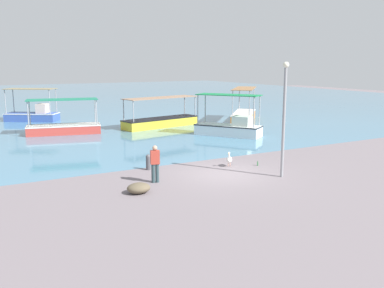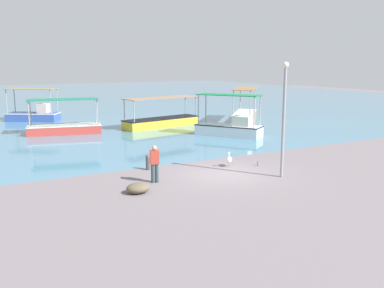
{
  "view_description": "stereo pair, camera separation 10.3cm",
  "coord_description": "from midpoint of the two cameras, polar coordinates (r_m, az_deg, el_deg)",
  "views": [
    {
      "loc": [
        -11.07,
        -16.72,
        5.3
      ],
      "look_at": [
        -0.1,
        3.05,
        0.98
      ],
      "focal_mm": 40.0,
      "sensor_mm": 36.0,
      "label": 1
    },
    {
      "loc": [
        -10.98,
        -16.77,
        5.3
      ],
      "look_at": [
        -0.1,
        3.05,
        0.98
      ],
      "focal_mm": 40.0,
      "sensor_mm": 36.0,
      "label": 2
    }
  ],
  "objects": [
    {
      "name": "net_pile",
      "position": [
        17.82,
        -7.03,
        -5.84
      ],
      "size": [
        0.98,
        0.84,
        0.43
      ],
      "primitive_type": "ellipsoid",
      "color": "brown",
      "rests_on": "ground"
    },
    {
      "name": "fishing_boat_outer",
      "position": [
        31.42,
        5.21,
        2.28
      ],
      "size": [
        4.07,
        4.91,
        3.01
      ],
      "color": "white",
      "rests_on": "harbor_water"
    },
    {
      "name": "harbor_water",
      "position": [
        65.89,
        -19.13,
        5.63
      ],
      "size": [
        110.0,
        90.0,
        0.0
      ],
      "primitive_type": "cube",
      "color": "teal",
      "rests_on": "ground"
    },
    {
      "name": "ground",
      "position": [
        20.74,
        4.46,
        -4.01
      ],
      "size": [
        120.0,
        120.0,
        0.0
      ],
      "primitive_type": "plane",
      "color": "slate"
    },
    {
      "name": "lamp_post",
      "position": [
        20.07,
        12.29,
        4.05
      ],
      "size": [
        0.28,
        0.28,
        5.33
      ],
      "color": "gray",
      "rests_on": "ground"
    },
    {
      "name": "fishing_boat_far_right",
      "position": [
        41.94,
        -20.23,
        3.77
      ],
      "size": [
        4.86,
        4.04,
        2.96
      ],
      "color": "#3A59AC",
      "rests_on": "harbor_water"
    },
    {
      "name": "fishing_boat_near_right",
      "position": [
        33.64,
        -16.55,
        2.22
      ],
      "size": [
        5.62,
        2.94,
        2.61
      ],
      "color": "#BD3D35",
      "rests_on": "harbor_water"
    },
    {
      "name": "fishing_boat_near_left",
      "position": [
        35.76,
        -3.98,
        3.15
      ],
      "size": [
        7.03,
        3.04,
        2.46
      ],
      "color": "gold",
      "rests_on": "harbor_water"
    },
    {
      "name": "fisherman_standing",
      "position": [
        19.11,
        -4.85,
        -2.5
      ],
      "size": [
        0.44,
        0.32,
        1.69
      ],
      "color": "#2E4348",
      "rests_on": "ground"
    },
    {
      "name": "glass_bottle",
      "position": [
        22.55,
        8.87,
        -2.62
      ],
      "size": [
        0.07,
        0.07,
        0.27
      ],
      "color": "#3F7F4C",
      "rests_on": "ground"
    },
    {
      "name": "fishing_boat_far_left",
      "position": [
        39.45,
        7.1,
        3.89
      ],
      "size": [
        5.29,
        5.69,
        3.0
      ],
      "color": "orange",
      "rests_on": "harbor_water"
    },
    {
      "name": "mooring_bollard",
      "position": [
        21.52,
        -5.74,
        -2.34
      ],
      "size": [
        0.24,
        0.24,
        0.78
      ],
      "color": "#47474C",
      "rests_on": "ground"
    },
    {
      "name": "pelican",
      "position": [
        22.15,
        5.11,
        -2.06
      ],
      "size": [
        0.61,
        0.68,
        0.8
      ],
      "color": "#E0997A",
      "rests_on": "ground"
    }
  ]
}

